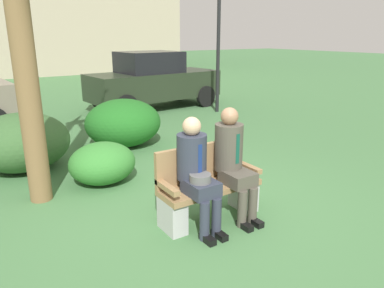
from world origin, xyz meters
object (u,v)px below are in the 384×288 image
object	(u,v)px
street_lamp	(218,38)
shrub_mid_lawn	(102,163)
park_bench	(208,188)
seated_man_right	(233,158)
seated_man_left	(196,169)
shrub_near_bench	(123,123)
parked_car_far	(153,80)
shrub_far_lawn	(22,142)

from	to	relation	value
street_lamp	shrub_mid_lawn	bearing A→B (deg)	-144.23
park_bench	seated_man_right	distance (m)	0.47
seated_man_left	street_lamp	size ratio (longest dim) A/B	0.39
seated_man_right	street_lamp	distance (m)	6.49
seated_man_right	street_lamp	size ratio (longest dim) A/B	0.41
seated_man_right	shrub_near_bench	size ratio (longest dim) A/B	0.89
seated_man_left	seated_man_right	world-z (taller)	seated_man_right
park_bench	shrub_mid_lawn	distance (m)	1.89
parked_car_far	park_bench	bearing A→B (deg)	-111.92
seated_man_right	shrub_mid_lawn	world-z (taller)	seated_man_right
park_bench	shrub_mid_lawn	xyz separation A→B (m)	(-0.69, 1.75, -0.08)
shrub_near_bench	shrub_far_lawn	xyz separation A→B (m)	(-1.93, -0.38, 0.00)
shrub_far_lawn	park_bench	bearing A→B (deg)	-61.94
seated_man_left	shrub_mid_lawn	distance (m)	1.97
seated_man_left	street_lamp	world-z (taller)	street_lamp
shrub_near_bench	shrub_mid_lawn	size ratio (longest dim) A/B	1.52
shrub_mid_lawn	parked_car_far	bearing A→B (deg)	55.21
parked_car_far	seated_man_left	bearing A→B (deg)	-113.40
parked_car_far	shrub_near_bench	bearing A→B (deg)	-126.07
parked_car_far	street_lamp	world-z (taller)	street_lamp
shrub_mid_lawn	parked_car_far	world-z (taller)	parked_car_far
seated_man_right	seated_man_left	bearing A→B (deg)	-178.87
seated_man_right	parked_car_far	xyz separation A→B (m)	(2.35, 6.65, 0.09)
park_bench	shrub_near_bench	size ratio (longest dim) A/B	0.83
shrub_near_bench	street_lamp	distance (m)	4.29
shrub_near_bench	street_lamp	size ratio (longest dim) A/B	0.46
street_lamp	seated_man_left	bearing A→B (deg)	-128.76
seated_man_left	parked_car_far	xyz separation A→B (m)	(2.88, 6.66, 0.12)
street_lamp	park_bench	bearing A→B (deg)	-127.71
seated_man_right	shrub_mid_lawn	bearing A→B (deg)	117.53
seated_man_left	seated_man_right	xyz separation A→B (m)	(0.53, 0.01, 0.03)
park_bench	seated_man_left	size ratio (longest dim) A/B	0.97
shrub_near_bench	park_bench	bearing A→B (deg)	-95.57
seated_man_left	shrub_mid_lawn	xyz separation A→B (m)	(-0.44, 1.88, -0.41)
seated_man_left	shrub_far_lawn	distance (m)	3.41
seated_man_left	seated_man_right	size ratio (longest dim) A/B	0.96
shrub_near_bench	street_lamp	bearing A→B (deg)	25.36
park_bench	parked_car_far	xyz separation A→B (m)	(2.63, 6.54, 0.45)
shrub_near_bench	parked_car_far	distance (m)	3.93
shrub_far_lawn	street_lamp	xyz separation A→B (m)	(5.53, 2.09, 1.57)
seated_man_right	shrub_near_bench	world-z (taller)	seated_man_right
seated_man_left	street_lamp	bearing A→B (deg)	51.24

